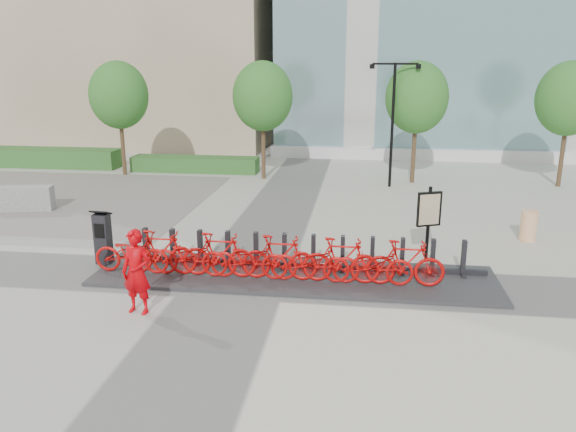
# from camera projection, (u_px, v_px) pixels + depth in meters

# --- Properties ---
(ground) EXTENTS (120.00, 120.00, 0.00)m
(ground) POSITION_uv_depth(u_px,v_px,m) (238.00, 279.00, 13.39)
(ground) COLOR beige
(gravel_patch) EXTENTS (14.00, 14.00, 0.00)m
(gravel_patch) POSITION_uv_depth(u_px,v_px,m) (21.00, 198.00, 21.35)
(gravel_patch) COLOR #6F665C
(gravel_patch) RESTS_ON ground
(hedge_a) EXTENTS (10.00, 1.40, 0.90)m
(hedge_a) POSITION_uv_depth(u_px,v_px,m) (22.00, 157.00, 27.96)
(hedge_a) COLOR #1F5F20
(hedge_a) RESTS_ON ground
(hedge_b) EXTENTS (6.00, 1.20, 0.70)m
(hedge_b) POSITION_uv_depth(u_px,v_px,m) (195.00, 164.00, 26.55)
(hedge_b) COLOR #1F5F20
(hedge_b) RESTS_ON ground
(tree_0) EXTENTS (2.60, 2.60, 5.10)m
(tree_0) POSITION_uv_depth(u_px,v_px,m) (119.00, 95.00, 24.93)
(tree_0) COLOR #49341E
(tree_0) RESTS_ON ground
(tree_1) EXTENTS (2.60, 2.60, 5.10)m
(tree_1) POSITION_uv_depth(u_px,v_px,m) (263.00, 96.00, 24.10)
(tree_1) COLOR #49341E
(tree_1) RESTS_ON ground
(tree_2) EXTENTS (2.60, 2.60, 5.10)m
(tree_2) POSITION_uv_depth(u_px,v_px,m) (417.00, 98.00, 23.27)
(tree_2) COLOR #49341E
(tree_2) RESTS_ON ground
(tree_3) EXTENTS (2.60, 2.60, 5.10)m
(tree_3) POSITION_uv_depth(u_px,v_px,m) (569.00, 99.00, 22.50)
(tree_3) COLOR #49341E
(tree_3) RESTS_ON ground
(streetlamp) EXTENTS (2.00, 0.20, 5.00)m
(streetlamp) POSITION_uv_depth(u_px,v_px,m) (393.00, 110.00, 22.56)
(streetlamp) COLOR black
(streetlamp) RESTS_ON ground
(dock_pad) EXTENTS (9.60, 2.40, 0.08)m
(dock_pad) POSITION_uv_depth(u_px,v_px,m) (294.00, 276.00, 13.50)
(dock_pad) COLOR #323234
(dock_pad) RESTS_ON ground
(dock_rail_posts) EXTENTS (8.02, 0.50, 0.85)m
(dock_rail_posts) POSITION_uv_depth(u_px,v_px,m) (299.00, 251.00, 13.82)
(dock_rail_posts) COLOR black
(dock_rail_posts) RESTS_ON dock_pad
(bike_0) EXTENTS (1.85, 0.64, 0.97)m
(bike_0) POSITION_uv_depth(u_px,v_px,m) (132.00, 253.00, 13.52)
(bike_0) COLOR #BA0908
(bike_0) RESTS_ON dock_pad
(bike_1) EXTENTS (1.79, 0.51, 1.08)m
(bike_1) POSITION_uv_depth(u_px,v_px,m) (160.00, 252.00, 13.42)
(bike_1) COLOR #BA0908
(bike_1) RESTS_ON dock_pad
(bike_2) EXTENTS (1.85, 0.64, 0.97)m
(bike_2) POSITION_uv_depth(u_px,v_px,m) (189.00, 256.00, 13.34)
(bike_2) COLOR #BA0908
(bike_2) RESTS_ON dock_pad
(bike_3) EXTENTS (1.79, 0.51, 1.08)m
(bike_3) POSITION_uv_depth(u_px,v_px,m) (219.00, 255.00, 13.23)
(bike_3) COLOR #BA0908
(bike_3) RESTS_ON dock_pad
(bike_4) EXTENTS (1.85, 0.64, 0.97)m
(bike_4) POSITION_uv_depth(u_px,v_px,m) (249.00, 258.00, 13.15)
(bike_4) COLOR #BA0908
(bike_4) RESTS_ON dock_pad
(bike_5) EXTENTS (1.79, 0.51, 1.08)m
(bike_5) POSITION_uv_depth(u_px,v_px,m) (279.00, 258.00, 13.05)
(bike_5) COLOR #BA0908
(bike_5) RESTS_ON dock_pad
(bike_6) EXTENTS (1.85, 0.64, 0.97)m
(bike_6) POSITION_uv_depth(u_px,v_px,m) (310.00, 261.00, 12.97)
(bike_6) COLOR #BA0908
(bike_6) RESTS_ON dock_pad
(bike_7) EXTENTS (1.79, 0.51, 1.08)m
(bike_7) POSITION_uv_depth(u_px,v_px,m) (341.00, 260.00, 12.86)
(bike_7) COLOR #BA0908
(bike_7) RESTS_ON dock_pad
(bike_8) EXTENTS (1.85, 0.64, 0.97)m
(bike_8) POSITION_uv_depth(u_px,v_px,m) (373.00, 264.00, 12.79)
(bike_8) COLOR #BA0908
(bike_8) RESTS_ON dock_pad
(bike_9) EXTENTS (1.79, 0.51, 1.08)m
(bike_9) POSITION_uv_depth(u_px,v_px,m) (405.00, 263.00, 12.68)
(bike_9) COLOR #BA0908
(bike_9) RESTS_ON dock_pad
(kiosk) EXTENTS (0.45, 0.38, 1.41)m
(kiosk) POSITION_uv_depth(u_px,v_px,m) (103.00, 238.00, 14.08)
(kiosk) COLOR black
(kiosk) RESTS_ON dock_pad
(worker_red) EXTENTS (0.72, 0.54, 1.78)m
(worker_red) POSITION_uv_depth(u_px,v_px,m) (137.00, 272.00, 11.41)
(worker_red) COLOR #C90008
(worker_red) RESTS_ON ground
(construction_barrel) EXTENTS (0.50, 0.50, 0.89)m
(construction_barrel) POSITION_uv_depth(u_px,v_px,m) (529.00, 226.00, 16.22)
(construction_barrel) COLOR orange
(construction_barrel) RESTS_ON ground
(jersey_barrier) EXTENTS (2.26, 1.07, 0.84)m
(jersey_barrier) POSITION_uv_depth(u_px,v_px,m) (20.00, 199.00, 19.54)
(jersey_barrier) COLOR #AEAEAE
(jersey_barrier) RESTS_ON ground
(map_sign) EXTENTS (0.63, 0.33, 1.98)m
(map_sign) POSITION_uv_depth(u_px,v_px,m) (429.00, 212.00, 14.31)
(map_sign) COLOR black
(map_sign) RESTS_ON ground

